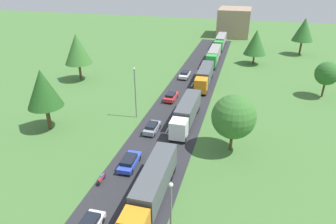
% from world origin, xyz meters
% --- Properties ---
extents(road, '(10.00, 140.00, 0.06)m').
position_xyz_m(road, '(0.00, 24.50, 0.03)').
color(road, '#2B2B30').
rests_on(road, ground).
extents(lane_marking_centre, '(0.16, 119.40, 0.01)m').
position_xyz_m(lane_marking_centre, '(0.00, 19.30, 0.07)').
color(lane_marking_centre, white).
rests_on(lane_marking_centre, road).
extents(truck_lead, '(2.61, 13.15, 3.72)m').
position_xyz_m(truck_lead, '(2.61, 13.34, 2.19)').
color(truck_lead, orange).
rests_on(truck_lead, road).
extents(truck_second, '(2.56, 12.83, 3.63)m').
position_xyz_m(truck_second, '(2.42, 32.16, 2.14)').
color(truck_second, white).
rests_on(truck_second, road).
extents(truck_third, '(2.77, 13.23, 3.55)m').
position_xyz_m(truck_third, '(2.50, 50.67, 2.10)').
color(truck_third, orange).
rests_on(truck_third, road).
extents(truck_fourth, '(2.61, 13.25, 3.58)m').
position_xyz_m(truck_fourth, '(2.34, 67.51, 2.15)').
color(truck_fourth, green).
rests_on(truck_fourth, road).
extents(truck_fifth, '(2.54, 13.71, 3.48)m').
position_xyz_m(truck_fifth, '(2.24, 84.86, 2.07)').
color(truck_fifth, green).
rests_on(truck_fifth, road).
extents(car_second, '(2.00, 4.59, 1.41)m').
position_xyz_m(car_second, '(-2.21, 18.69, 0.81)').
color(car_second, blue).
rests_on(car_second, road).
extents(car_third, '(1.81, 4.04, 1.46)m').
position_xyz_m(car_third, '(-2.13, 28.02, 0.83)').
color(car_third, '#8C939E').
rests_on(car_third, road).
extents(car_fourth, '(1.96, 4.34, 1.47)m').
position_xyz_m(car_fourth, '(-2.37, 40.67, 0.84)').
color(car_fourth, red).
rests_on(car_fourth, road).
extents(car_fifth, '(1.98, 4.36, 1.50)m').
position_xyz_m(car_fifth, '(-2.49, 53.93, 0.85)').
color(car_fifth, white).
rests_on(car_fifth, road).
extents(motorcycle_courier, '(0.28, 1.94, 0.91)m').
position_xyz_m(motorcycle_courier, '(-4.30, 14.92, 0.54)').
color(motorcycle_courier, black).
rests_on(motorcycle_courier, road).
extents(lamppost_lead, '(0.36, 0.36, 8.57)m').
position_xyz_m(lamppost_lead, '(6.36, 6.71, 4.77)').
color(lamppost_lead, slate).
rests_on(lamppost_lead, ground).
extents(lamppost_second, '(0.36, 0.36, 8.83)m').
position_xyz_m(lamppost_second, '(-6.27, 32.24, 4.90)').
color(lamppost_second, slate).
rests_on(lamppost_second, ground).
extents(tree_oak, '(5.37, 5.37, 9.78)m').
position_xyz_m(tree_oak, '(-18.19, 25.02, 6.79)').
color(tree_oak, '#513823').
rests_on(tree_oak, ground).
extents(tree_birch, '(5.90, 5.90, 10.35)m').
position_xyz_m(tree_birch, '(-24.89, 46.61, 7.08)').
color(tree_birch, '#513823').
rests_on(tree_birch, ground).
extents(tree_maple, '(5.69, 5.69, 8.87)m').
position_xyz_m(tree_maple, '(12.56, 69.18, 5.73)').
color(tree_maple, '#513823').
rests_on(tree_maple, ground).
extents(tree_pine, '(4.48, 4.48, 7.06)m').
position_xyz_m(tree_pine, '(25.96, 50.08, 4.80)').
color(tree_pine, '#513823').
rests_on(tree_pine, ground).
extents(tree_elm, '(5.79, 5.79, 10.35)m').
position_xyz_m(tree_elm, '(25.35, 82.19, 7.14)').
color(tree_elm, '#513823').
rests_on(tree_elm, ground).
extents(tree_ash, '(6.00, 6.00, 8.22)m').
position_xyz_m(tree_ash, '(10.04, 26.08, 5.21)').
color(tree_ash, '#513823').
rests_on(tree_ash, ground).
extents(distant_building, '(11.09, 13.49, 9.54)m').
position_xyz_m(distant_building, '(4.84, 104.10, 4.77)').
color(distant_building, '#9E846B').
rests_on(distant_building, ground).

